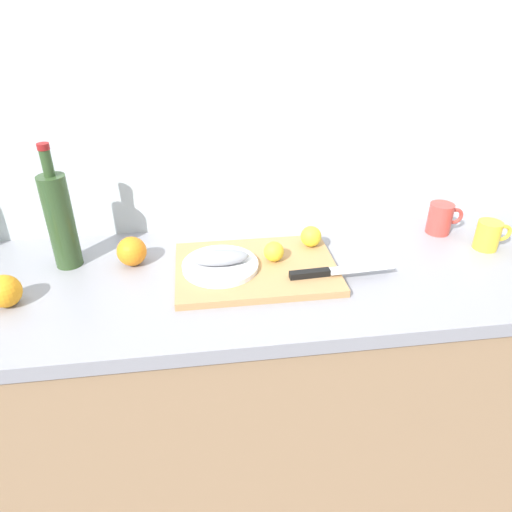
{
  "coord_description": "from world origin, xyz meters",
  "views": [
    {
      "loc": [
        -0.13,
        -1.09,
        1.6
      ],
      "look_at": [
        0.02,
        0.01,
        0.95
      ],
      "focal_mm": 32.86,
      "sensor_mm": 36.0,
      "label": 1
    }
  ],
  "objects_px": {
    "coffee_mug_2": "(441,218)",
    "orange_0": "(4,291)",
    "coffee_mug_1": "(489,235)",
    "cutting_board": "(256,268)",
    "fish_fillet": "(220,258)",
    "chef_knife": "(329,272)",
    "white_plate": "(220,265)",
    "wine_bottle": "(60,220)",
    "lemon_0": "(274,251)"
  },
  "relations": [
    {
      "from": "chef_knife",
      "to": "coffee_mug_1",
      "type": "relative_size",
      "value": 2.62
    },
    {
      "from": "white_plate",
      "to": "orange_0",
      "type": "height_order",
      "value": "orange_0"
    },
    {
      "from": "lemon_0",
      "to": "orange_0",
      "type": "xyz_separation_m",
      "value": [
        -0.69,
        -0.09,
        -0.01
      ]
    },
    {
      "from": "cutting_board",
      "to": "coffee_mug_2",
      "type": "bearing_deg",
      "value": 14.42
    },
    {
      "from": "wine_bottle",
      "to": "coffee_mug_2",
      "type": "relative_size",
      "value": 3.06
    },
    {
      "from": "coffee_mug_2",
      "to": "lemon_0",
      "type": "bearing_deg",
      "value": -166.25
    },
    {
      "from": "cutting_board",
      "to": "white_plate",
      "type": "xyz_separation_m",
      "value": [
        -0.1,
        -0.0,
        0.02
      ]
    },
    {
      "from": "cutting_board",
      "to": "coffee_mug_2",
      "type": "relative_size",
      "value": 3.86
    },
    {
      "from": "fish_fillet",
      "to": "lemon_0",
      "type": "xyz_separation_m",
      "value": [
        0.15,
        0.02,
        -0.0
      ]
    },
    {
      "from": "fish_fillet",
      "to": "coffee_mug_1",
      "type": "relative_size",
      "value": 1.41
    },
    {
      "from": "wine_bottle",
      "to": "coffee_mug_1",
      "type": "relative_size",
      "value": 3.17
    },
    {
      "from": "white_plate",
      "to": "wine_bottle",
      "type": "bearing_deg",
      "value": 165.28
    },
    {
      "from": "fish_fillet",
      "to": "orange_0",
      "type": "xyz_separation_m",
      "value": [
        -0.54,
        -0.07,
        -0.01
      ]
    },
    {
      "from": "chef_knife",
      "to": "fish_fillet",
      "type": "bearing_deg",
      "value": 162.22
    },
    {
      "from": "fish_fillet",
      "to": "wine_bottle",
      "type": "relative_size",
      "value": 0.45
    },
    {
      "from": "cutting_board",
      "to": "orange_0",
      "type": "relative_size",
      "value": 5.4
    },
    {
      "from": "cutting_board",
      "to": "coffee_mug_2",
      "type": "distance_m",
      "value": 0.64
    },
    {
      "from": "coffee_mug_2",
      "to": "orange_0",
      "type": "xyz_separation_m",
      "value": [
        -1.26,
        -0.23,
        -0.01
      ]
    },
    {
      "from": "cutting_board",
      "to": "wine_bottle",
      "type": "height_order",
      "value": "wine_bottle"
    },
    {
      "from": "coffee_mug_1",
      "to": "cutting_board",
      "type": "bearing_deg",
      "value": -176.8
    },
    {
      "from": "cutting_board",
      "to": "chef_knife",
      "type": "relative_size",
      "value": 1.53
    },
    {
      "from": "coffee_mug_2",
      "to": "wine_bottle",
      "type": "bearing_deg",
      "value": -177.64
    },
    {
      "from": "fish_fillet",
      "to": "orange_0",
      "type": "bearing_deg",
      "value": -172.27
    },
    {
      "from": "cutting_board",
      "to": "orange_0",
      "type": "height_order",
      "value": "orange_0"
    },
    {
      "from": "wine_bottle",
      "to": "coffee_mug_2",
      "type": "bearing_deg",
      "value": 2.36
    },
    {
      "from": "fish_fillet",
      "to": "coffee_mug_1",
      "type": "bearing_deg",
      "value": 2.82
    },
    {
      "from": "chef_knife",
      "to": "coffee_mug_2",
      "type": "xyz_separation_m",
      "value": [
        0.43,
        0.23,
        0.02
      ]
    },
    {
      "from": "cutting_board",
      "to": "coffee_mug_1",
      "type": "height_order",
      "value": "coffee_mug_1"
    },
    {
      "from": "white_plate",
      "to": "lemon_0",
      "type": "relative_size",
      "value": 3.67
    },
    {
      "from": "white_plate",
      "to": "chef_knife",
      "type": "bearing_deg",
      "value": -14.39
    },
    {
      "from": "white_plate",
      "to": "orange_0",
      "type": "relative_size",
      "value": 2.55
    },
    {
      "from": "cutting_board",
      "to": "fish_fillet",
      "type": "xyz_separation_m",
      "value": [
        -0.1,
        -0.0,
        0.04
      ]
    },
    {
      "from": "wine_bottle",
      "to": "coffee_mug_2",
      "type": "height_order",
      "value": "wine_bottle"
    },
    {
      "from": "chef_knife",
      "to": "wine_bottle",
      "type": "distance_m",
      "value": 0.74
    },
    {
      "from": "cutting_board",
      "to": "white_plate",
      "type": "distance_m",
      "value": 0.1
    },
    {
      "from": "fish_fillet",
      "to": "lemon_0",
      "type": "distance_m",
      "value": 0.15
    },
    {
      "from": "cutting_board",
      "to": "wine_bottle",
      "type": "bearing_deg",
      "value": 167.98
    },
    {
      "from": "white_plate",
      "to": "orange_0",
      "type": "xyz_separation_m",
      "value": [
        -0.54,
        -0.07,
        0.01
      ]
    },
    {
      "from": "white_plate",
      "to": "wine_bottle",
      "type": "height_order",
      "value": "wine_bottle"
    },
    {
      "from": "lemon_0",
      "to": "coffee_mug_1",
      "type": "distance_m",
      "value": 0.66
    },
    {
      "from": "coffee_mug_1",
      "to": "coffee_mug_2",
      "type": "xyz_separation_m",
      "value": [
        -0.09,
        0.12,
        0.01
      ]
    },
    {
      "from": "cutting_board",
      "to": "coffee_mug_1",
      "type": "relative_size",
      "value": 4.0
    },
    {
      "from": "chef_knife",
      "to": "coffee_mug_2",
      "type": "distance_m",
      "value": 0.49
    },
    {
      "from": "white_plate",
      "to": "coffee_mug_2",
      "type": "distance_m",
      "value": 0.74
    },
    {
      "from": "cutting_board",
      "to": "orange_0",
      "type": "distance_m",
      "value": 0.64
    },
    {
      "from": "coffee_mug_1",
      "to": "chef_knife",
      "type": "bearing_deg",
      "value": -167.83
    },
    {
      "from": "chef_knife",
      "to": "lemon_0",
      "type": "bearing_deg",
      "value": 141.48
    },
    {
      "from": "coffee_mug_1",
      "to": "orange_0",
      "type": "height_order",
      "value": "coffee_mug_1"
    },
    {
      "from": "white_plate",
      "to": "coffee_mug_1",
      "type": "distance_m",
      "value": 0.81
    },
    {
      "from": "wine_bottle",
      "to": "orange_0",
      "type": "bearing_deg",
      "value": -121.34
    }
  ]
}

